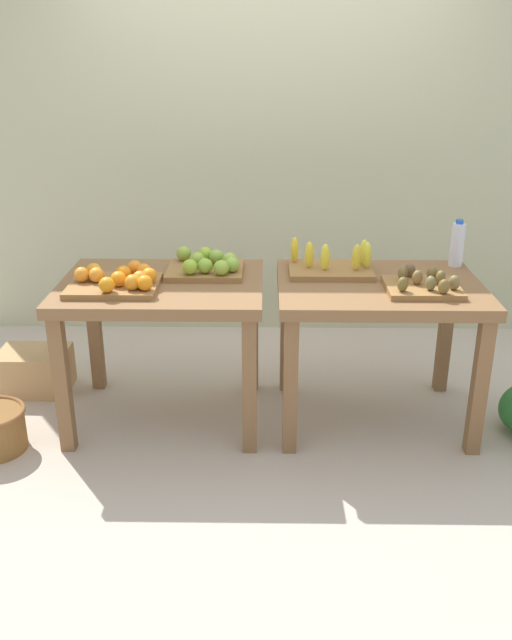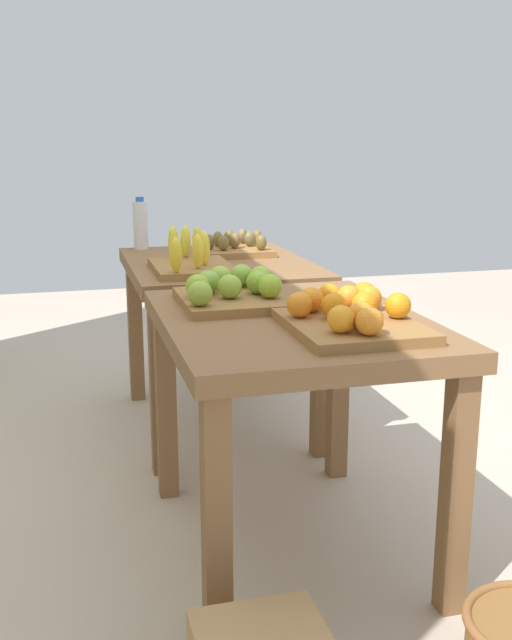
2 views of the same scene
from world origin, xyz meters
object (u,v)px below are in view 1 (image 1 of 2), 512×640
at_px(cardboard_produce_box, 35,370).
at_px(water_bottle, 457,244).
at_px(banana_crate, 332,265).
at_px(display_table_right, 378,304).
at_px(display_table_left, 162,303).
at_px(orange_bin, 118,281).
at_px(kiwi_bin, 423,285).
at_px(apple_bin, 207,265).

bearing_deg(cardboard_produce_box, water_bottle, -0.14).
distance_m(banana_crate, cardboard_produce_box, 1.86).
relative_size(display_table_right, banana_crate, 2.36).
bearing_deg(banana_crate, cardboard_produce_box, 175.37).
distance_m(display_table_left, cardboard_produce_box, 1.03).
relative_size(display_table_right, orange_bin, 2.34).
relative_size(display_table_left, display_table_right, 1.00).
distance_m(display_table_right, kiwi_bin, 0.27).
bearing_deg(orange_bin, banana_crate, 14.43).
height_order(display_table_right, orange_bin, orange_bin).
distance_m(banana_crate, water_bottle, 0.71).
bearing_deg(orange_bin, display_table_left, 31.25).
xyz_separation_m(display_table_left, water_bottle, (1.58, 0.29, 0.24)).
height_order(display_table_left, kiwi_bin, kiwi_bin).
bearing_deg(apple_bin, display_table_right, -8.81).
bearing_deg(kiwi_bin, water_bottle, 57.73).
bearing_deg(apple_bin, water_bottle, 6.57).
bearing_deg(display_table_right, banana_crate, 145.12).
bearing_deg(display_table_left, cardboard_produce_box, 160.05).
bearing_deg(orange_bin, apple_bin, 31.38).
xyz_separation_m(display_table_left, orange_bin, (-0.19, -0.12, 0.16)).
height_order(display_table_left, orange_bin, orange_bin).
relative_size(orange_bin, cardboard_produce_box, 1.11).
distance_m(display_table_left, banana_crate, 0.92).
bearing_deg(display_table_left, display_table_right, 0.00).
bearing_deg(orange_bin, water_bottle, 13.08).
bearing_deg(display_table_right, kiwi_bin, -33.23).
height_order(orange_bin, kiwi_bin, orange_bin).
height_order(display_table_right, kiwi_bin, kiwi_bin).
height_order(display_table_right, banana_crate, banana_crate).
bearing_deg(apple_bin, kiwi_bin, -13.69).
xyz_separation_m(display_table_left, cardboard_produce_box, (-0.83, 0.30, -0.54)).
distance_m(banana_crate, kiwi_bin, 0.51).
bearing_deg(apple_bin, banana_crate, 1.94).
relative_size(display_table_left, cardboard_produce_box, 2.60).
xyz_separation_m(display_table_left, banana_crate, (0.89, 0.16, 0.16)).
distance_m(display_table_right, cardboard_produce_box, 2.04).
bearing_deg(water_bottle, orange_bin, -166.92).
relative_size(kiwi_bin, cardboard_produce_box, 0.90).
height_order(apple_bin, kiwi_bin, apple_bin).
relative_size(orange_bin, water_bottle, 1.72).
distance_m(display_table_left, orange_bin, 0.28).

